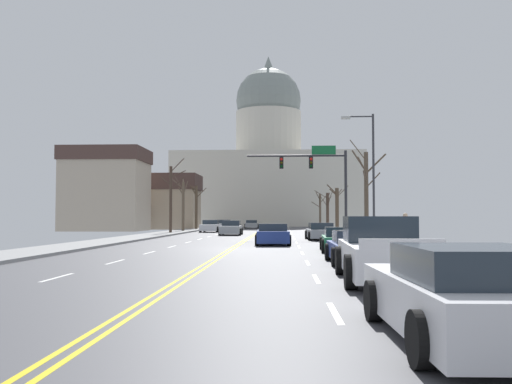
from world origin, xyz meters
The scene contains 25 objects.
ground centered at (0.00, 0.00, 0.02)m, with size 20.00×180.00×0.20m.
signal_gantry centered at (5.43, 15.32, 5.22)m, with size 7.91×0.41×7.15m.
street_lamp_right centered at (7.95, 5.67, 4.76)m, with size 2.03×0.24×7.85m.
capitol_building centered at (0.00, 74.88, 9.96)m, with size 33.24×22.46×32.00m.
sedan_near_00 centered at (5.33, 11.43, 0.57)m, with size 2.13×4.74×1.22m.
sedan_near_01 centered at (2.02, 4.13, 0.59)m, with size 2.16×4.55×1.25m.
sedan_near_02 centered at (5.42, -1.97, 0.55)m, with size 2.12×4.40×1.16m.
sedan_near_03 centered at (5.21, -8.76, 0.54)m, with size 1.98×4.29×1.16m.
pickup_truck_near_04 centered at (5.17, -14.10, 0.73)m, with size 2.33×5.56×1.66m.
sedan_near_05 centered at (5.00, -21.08, 0.60)m, with size 2.13×4.50×1.27m.
sedan_oncoming_00 centered at (-2.05, 21.48, 0.61)m, with size 2.06×4.65×1.31m.
sedan_oncoming_01 centered at (-5.12, 30.75, 0.60)m, with size 2.07×4.25×1.30m.
sedan_oncoming_02 centered at (-5.02, 42.59, 0.59)m, with size 2.13×4.35×1.26m.
sedan_oncoming_03 centered at (-1.82, 50.63, 0.56)m, with size 2.09×4.39×1.17m.
flank_building_00 centered at (-18.23, 35.80, 4.91)m, with size 9.38×7.66×9.72m.
flank_building_01 centered at (-15.05, 45.16, 3.71)m, with size 12.91×7.10×7.31m.
bare_tree_00 centered at (7.86, 6.35, 3.25)m, with size 2.28×2.18×6.50m.
bare_tree_01 centered at (-8.23, 31.26, 3.08)m, with size 1.63×1.65×6.08m.
bare_tree_02 centered at (7.99, 51.39, 2.77)m, with size 2.21×1.68×5.02m.
bare_tree_03 centered at (-8.13, 24.33, 3.54)m, with size 2.60×0.79×7.13m.
bare_tree_04 centered at (8.35, 30.19, 2.55)m, with size 2.36×1.28×4.93m.
bare_tree_05 centered at (-8.16, 40.17, 3.00)m, with size 2.08×0.97×5.48m.
bare_tree_06 centered at (8.24, 41.12, 2.52)m, with size 2.31×2.39×4.86m.
pedestrian_00 centered at (8.40, -2.08, 1.08)m, with size 0.35×0.34×1.69m.
bicycle_parked centered at (8.06, -5.24, 0.49)m, with size 0.12×1.77×0.85m.
Camera 1 is at (2.61, -28.52, 1.65)m, focal length 38.86 mm.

